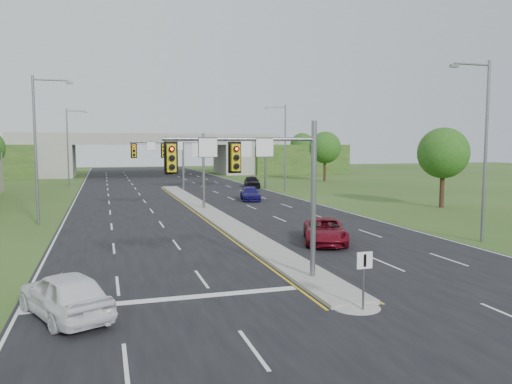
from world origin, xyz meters
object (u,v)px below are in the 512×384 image
at_px(car_white, 65,294).
at_px(car_far_b, 250,194).
at_px(signal_mast_far, 179,159).
at_px(car_far_c, 252,182).
at_px(keep_right_sign, 364,271).
at_px(signal_mast_near, 265,174).
at_px(overpass, 150,157).
at_px(car_far_a, 325,231).
at_px(sign_gantry, 224,150).

height_order(car_white, car_far_b, car_white).
height_order(signal_mast_far, car_far_c, signal_mast_far).
bearing_deg(keep_right_sign, signal_mast_near, 116.94).
height_order(overpass, car_far_a, overpass).
height_order(sign_gantry, car_far_b, sign_gantry).
xyz_separation_m(sign_gantry, car_white, (-16.82, -46.92, -4.40)).
xyz_separation_m(keep_right_sign, sign_gantry, (6.68, 49.45, 3.72)).
bearing_deg(car_far_b, car_far_a, -84.66).
bearing_deg(signal_mast_near, sign_gantry, 78.75).
height_order(sign_gantry, car_far_c, sign_gantry).
distance_m(sign_gantry, car_far_a, 37.87).
relative_size(car_white, car_far_a, 0.90).
distance_m(car_white, car_far_b, 36.96).
bearing_deg(car_far_c, car_far_b, -97.20).
xyz_separation_m(signal_mast_far, keep_right_sign, (2.26, -29.45, -3.21)).
bearing_deg(car_far_b, car_far_c, 83.48).
bearing_deg(car_far_b, keep_right_sign, -89.27).
bearing_deg(car_white, sign_gantry, -134.33).
relative_size(overpass, car_far_b, 16.84).
height_order(signal_mast_near, signal_mast_far, same).
bearing_deg(signal_mast_near, car_far_c, 74.11).
relative_size(car_far_b, car_far_c, 0.99).
height_order(keep_right_sign, car_far_b, keep_right_sign).
bearing_deg(car_white, signal_mast_far, -130.90).
xyz_separation_m(keep_right_sign, car_far_a, (4.03, 11.93, -0.75)).
bearing_deg(car_far_b, sign_gantry, 98.85).
xyz_separation_m(sign_gantry, car_far_b, (-0.44, -13.78, -4.53)).
relative_size(car_far_a, car_far_b, 1.12).
height_order(signal_mast_near, car_white, signal_mast_near).
bearing_deg(car_far_a, signal_mast_far, 130.34).
distance_m(signal_mast_near, sign_gantry, 45.88).
height_order(signal_mast_far, overpass, overpass).
distance_m(keep_right_sign, overpass, 84.55).
bearing_deg(overpass, car_far_a, -86.82).
height_order(signal_mast_near, car_far_c, signal_mast_near).
xyz_separation_m(signal_mast_far, overpass, (2.26, 55.07, -1.17)).
height_order(keep_right_sign, car_far_a, keep_right_sign).
bearing_deg(keep_right_sign, overpass, 90.00).
xyz_separation_m(car_white, car_far_a, (14.17, 9.41, -0.07)).
height_order(overpass, car_white, overpass).
height_order(keep_right_sign, car_white, keep_right_sign).
relative_size(signal_mast_far, car_white, 1.46).
relative_size(signal_mast_near, signal_mast_far, 1.00).
distance_m(signal_mast_near, keep_right_sign, 5.94).
xyz_separation_m(signal_mast_near, car_far_b, (8.51, 31.21, -4.02)).
bearing_deg(sign_gantry, signal_mast_far, -114.11).
height_order(signal_mast_far, car_far_a, signal_mast_far).
distance_m(car_far_b, car_far_c, 16.10).
relative_size(sign_gantry, car_far_b, 2.44).
xyz_separation_m(car_far_a, car_far_b, (2.21, 23.73, -0.05)).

